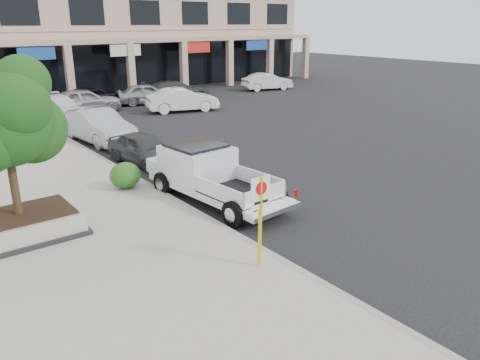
# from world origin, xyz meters

# --- Properties ---
(ground) EXTENTS (120.00, 120.00, 0.00)m
(ground) POSITION_xyz_m (0.00, 0.00, 0.00)
(ground) COLOR black
(ground) RESTS_ON ground
(sidewalk) EXTENTS (8.00, 52.00, 0.15)m
(sidewalk) POSITION_xyz_m (-5.50, 6.00, 0.07)
(sidewalk) COLOR gray
(sidewalk) RESTS_ON ground
(curb) EXTENTS (0.20, 52.00, 0.15)m
(curb) POSITION_xyz_m (-1.55, 6.00, 0.07)
(curb) COLOR gray
(curb) RESTS_ON ground
(strip_mall) EXTENTS (40.55, 12.43, 9.50)m
(strip_mall) POSITION_xyz_m (8.00, 33.93, 4.75)
(strip_mall) COLOR tan
(strip_mall) RESTS_ON ground
(planter) EXTENTS (3.20, 2.20, 0.68)m
(planter) POSITION_xyz_m (-6.33, 3.76, 0.48)
(planter) COLOR black
(planter) RESTS_ON sidewalk
(planter_tree) EXTENTS (2.90, 2.55, 4.00)m
(planter_tree) POSITION_xyz_m (-6.20, 3.91, 3.41)
(planter_tree) COLOR black
(planter_tree) RESTS_ON planter
(no_parking_sign) EXTENTS (0.55, 0.09, 2.30)m
(no_parking_sign) POSITION_xyz_m (-2.21, -1.55, 1.63)
(no_parking_sign) COLOR #DEB60B
(no_parking_sign) RESTS_ON sidewalk
(hedge) EXTENTS (1.10, 0.99, 0.93)m
(hedge) POSITION_xyz_m (-2.36, 5.70, 0.62)
(hedge) COLOR #254F16
(hedge) RESTS_ON sidewalk
(pickup_truck) EXTENTS (2.61, 5.92, 1.81)m
(pickup_truck) POSITION_xyz_m (-0.35, 2.94, 0.91)
(pickup_truck) COLOR white
(pickup_truck) RESTS_ON ground
(curb_car_a) EXTENTS (2.06, 4.06, 1.33)m
(curb_car_a) POSITION_xyz_m (-0.25, 8.46, 0.66)
(curb_car_a) COLOR #313336
(curb_car_a) RESTS_ON ground
(curb_car_b) EXTENTS (2.28, 5.16, 1.65)m
(curb_car_b) POSITION_xyz_m (-0.33, 13.31, 0.82)
(curb_car_b) COLOR #999BA1
(curb_car_b) RESTS_ON ground
(curb_car_c) EXTENTS (2.21, 5.20, 1.50)m
(curb_car_c) POSITION_xyz_m (-0.16, 20.08, 0.75)
(curb_car_c) COLOR silver
(curb_car_c) RESTS_ON ground
(curb_car_d) EXTENTS (2.49, 4.99, 1.36)m
(curb_car_d) POSITION_xyz_m (-0.12, 24.57, 0.68)
(curb_car_d) COLOR black
(curb_car_d) RESTS_ON ground
(lot_car_a) EXTENTS (4.85, 2.13, 1.62)m
(lot_car_a) POSITION_xyz_m (2.00, 21.60, 0.81)
(lot_car_a) COLOR #989AA0
(lot_car_a) RESTS_ON ground
(lot_car_b) EXTENTS (5.04, 2.93, 1.57)m
(lot_car_b) POSITION_xyz_m (7.41, 18.07, 0.79)
(lot_car_b) COLOR silver
(lot_car_b) RESTS_ON ground
(lot_car_c) EXTENTS (5.53, 3.36, 1.50)m
(lot_car_c) POSITION_xyz_m (9.41, 22.25, 0.75)
(lot_car_c) COLOR #2D2F32
(lot_car_c) RESTS_ON ground
(lot_car_d) EXTENTS (5.58, 3.82, 1.42)m
(lot_car_d) POSITION_xyz_m (3.04, 23.19, 0.71)
(lot_car_d) COLOR black
(lot_car_d) RESTS_ON ground
(lot_car_e) EXTENTS (4.79, 3.13, 1.52)m
(lot_car_e) POSITION_xyz_m (6.88, 22.11, 0.76)
(lot_car_e) COLOR #93969A
(lot_car_e) RESTS_ON ground
(lot_car_f) EXTENTS (4.68, 2.50, 1.47)m
(lot_car_f) POSITION_xyz_m (18.76, 22.51, 0.73)
(lot_car_f) COLOR silver
(lot_car_f) RESTS_ON ground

